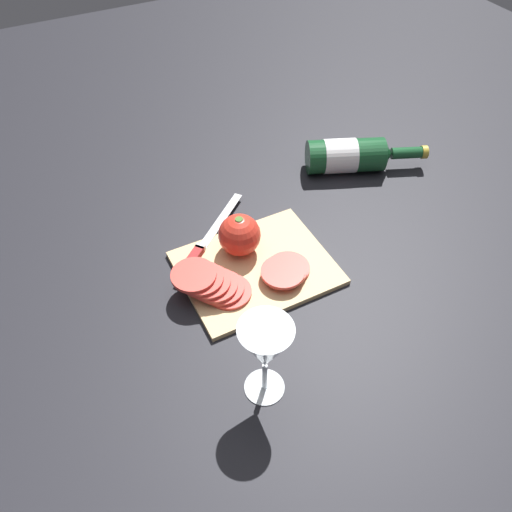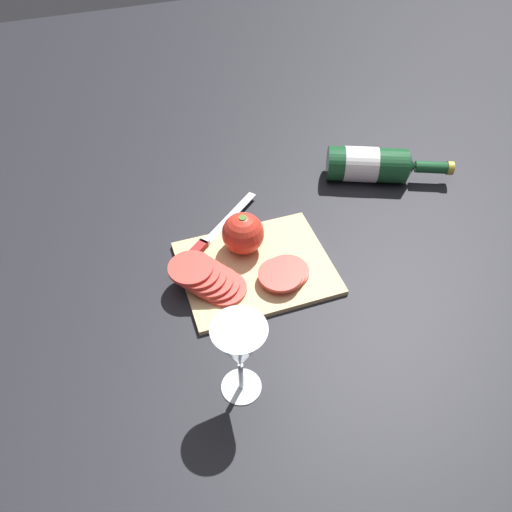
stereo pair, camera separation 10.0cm
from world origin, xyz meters
The scene contains 8 objects.
ground_plane centered at (0.00, 0.00, 0.00)m, with size 3.00×3.00×0.00m, color black.
cutting_board centered at (-0.01, -0.03, 0.01)m, with size 0.30×0.24×0.01m.
wine_bottle centered at (-0.37, -0.22, 0.04)m, with size 0.30×0.17×0.08m.
wine_glass centered at (0.10, 0.21, 0.12)m, with size 0.09×0.09×0.17m.
whole_tomato centered at (0.00, -0.09, 0.06)m, with size 0.09×0.09×0.09m.
knife centered at (0.08, -0.11, 0.02)m, with size 0.23×0.20×0.01m.
tomato_slice_stack_near centered at (0.10, -0.01, 0.03)m, with size 0.14×0.13×0.04m.
tomato_slice_stack_far centered at (-0.05, 0.02, 0.02)m, with size 0.11×0.10×0.02m.
Camera 2 is at (0.21, 0.61, 0.77)m, focal length 35.00 mm.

